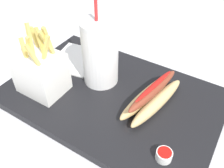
% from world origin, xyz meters
% --- Properties ---
extents(ground_plane, '(2.40, 2.40, 0.02)m').
position_xyz_m(ground_plane, '(0.00, 0.00, -0.01)').
color(ground_plane, silver).
extents(food_tray, '(0.49, 0.33, 0.02)m').
position_xyz_m(food_tray, '(0.00, 0.00, 0.01)').
color(food_tray, black).
rests_on(food_tray, ground_plane).
extents(soda_cup, '(0.08, 0.08, 0.24)m').
position_xyz_m(soda_cup, '(0.05, -0.03, 0.10)').
color(soda_cup, white).
rests_on(soda_cup, food_tray).
extents(fries_basket, '(0.10, 0.08, 0.17)m').
position_xyz_m(fries_basket, '(0.15, 0.07, 0.07)').
color(fries_basket, white).
rests_on(fries_basket, food_tray).
extents(hot_dog_1, '(0.09, 0.19, 0.06)m').
position_xyz_m(hot_dog_1, '(-0.09, -0.02, 0.04)').
color(hot_dog_1, '#DBB775').
rests_on(hot_dog_1, food_tray).
extents(ketchup_cup_1, '(0.04, 0.04, 0.02)m').
position_xyz_m(ketchup_cup_1, '(0.10, -0.12, 0.03)').
color(ketchup_cup_1, white).
rests_on(ketchup_cup_1, food_tray).
extents(ketchup_cup_2, '(0.03, 0.03, 0.02)m').
position_xyz_m(ketchup_cup_2, '(-0.17, 0.10, 0.03)').
color(ketchup_cup_2, white).
rests_on(ketchup_cup_2, food_tray).
extents(napkin_stack, '(0.14, 0.15, 0.00)m').
position_xyz_m(napkin_stack, '(0.16, -0.06, 0.02)').
color(napkin_stack, white).
rests_on(napkin_stack, food_tray).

